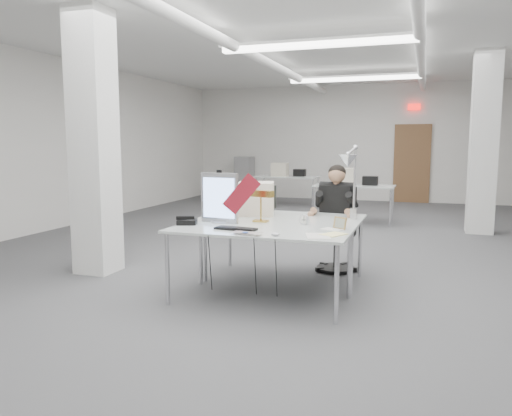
{
  "coord_description": "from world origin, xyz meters",
  "views": [
    {
      "loc": [
        1.54,
        -7.17,
        1.61
      ],
      "look_at": [
        -0.21,
        -2.0,
        0.89
      ],
      "focal_mm": 35.0,
      "sensor_mm": 36.0,
      "label": 1
    }
  ],
  "objects_px": {
    "office_chair": "(336,226)",
    "laptop": "(245,234)",
    "desk_main": "(260,230)",
    "monitor": "(219,198)",
    "bankers_lamp": "(261,206)",
    "seated_person": "(336,201)",
    "desk_phone": "(187,222)",
    "beige_monitor": "(256,199)",
    "architect_lamp": "(351,177)"
  },
  "relations": [
    {
      "from": "desk_main",
      "to": "monitor",
      "type": "distance_m",
      "value": 0.65
    },
    {
      "from": "desk_main",
      "to": "office_chair",
      "type": "distance_m",
      "value": 1.57
    },
    {
      "from": "desk_main",
      "to": "beige_monitor",
      "type": "bearing_deg",
      "value": 111.07
    },
    {
      "from": "laptop",
      "to": "beige_monitor",
      "type": "relative_size",
      "value": 0.7
    },
    {
      "from": "monitor",
      "to": "bankers_lamp",
      "type": "relative_size",
      "value": 1.56
    },
    {
      "from": "seated_person",
      "to": "desk_phone",
      "type": "height_order",
      "value": "seated_person"
    },
    {
      "from": "desk_main",
      "to": "office_chair",
      "type": "height_order",
      "value": "office_chair"
    },
    {
      "from": "office_chair",
      "to": "beige_monitor",
      "type": "height_order",
      "value": "beige_monitor"
    },
    {
      "from": "beige_monitor",
      "to": "desk_main",
      "type": "bearing_deg",
      "value": -84.39
    },
    {
      "from": "desk_main",
      "to": "seated_person",
      "type": "relative_size",
      "value": 1.93
    },
    {
      "from": "desk_main",
      "to": "office_chair",
      "type": "xyz_separation_m",
      "value": [
        0.52,
        1.48,
        -0.17
      ]
    },
    {
      "from": "desk_phone",
      "to": "architect_lamp",
      "type": "bearing_deg",
      "value": 5.05
    },
    {
      "from": "office_chair",
      "to": "seated_person",
      "type": "xyz_separation_m",
      "value": [
        0.0,
        -0.05,
        0.33
      ]
    },
    {
      "from": "desk_main",
      "to": "beige_monitor",
      "type": "height_order",
      "value": "beige_monitor"
    },
    {
      "from": "bankers_lamp",
      "to": "laptop",
      "type": "bearing_deg",
      "value": -64.25
    },
    {
      "from": "desk_phone",
      "to": "beige_monitor",
      "type": "relative_size",
      "value": 0.48
    },
    {
      "from": "monitor",
      "to": "bankers_lamp",
      "type": "height_order",
      "value": "monitor"
    },
    {
      "from": "beige_monitor",
      "to": "laptop",
      "type": "bearing_deg",
      "value": -91.16
    },
    {
      "from": "desk_main",
      "to": "beige_monitor",
      "type": "relative_size",
      "value": 4.36
    },
    {
      "from": "desk_main",
      "to": "seated_person",
      "type": "xyz_separation_m",
      "value": [
        0.52,
        1.43,
        0.16
      ]
    },
    {
      "from": "beige_monitor",
      "to": "architect_lamp",
      "type": "height_order",
      "value": "architect_lamp"
    },
    {
      "from": "laptop",
      "to": "architect_lamp",
      "type": "height_order",
      "value": "architect_lamp"
    },
    {
      "from": "monitor",
      "to": "bankers_lamp",
      "type": "distance_m",
      "value": 0.46
    },
    {
      "from": "office_chair",
      "to": "bankers_lamp",
      "type": "height_order",
      "value": "office_chair"
    },
    {
      "from": "seated_person",
      "to": "desk_phone",
      "type": "bearing_deg",
      "value": -128.52
    },
    {
      "from": "office_chair",
      "to": "seated_person",
      "type": "relative_size",
      "value": 1.23
    },
    {
      "from": "seated_person",
      "to": "monitor",
      "type": "distance_m",
      "value": 1.6
    },
    {
      "from": "desk_phone",
      "to": "beige_monitor",
      "type": "distance_m",
      "value": 1.01
    },
    {
      "from": "beige_monitor",
      "to": "office_chair",
      "type": "bearing_deg",
      "value": 18.84
    },
    {
      "from": "office_chair",
      "to": "monitor",
      "type": "xyz_separation_m",
      "value": [
        -1.06,
        -1.24,
        0.45
      ]
    },
    {
      "from": "desk_main",
      "to": "seated_person",
      "type": "height_order",
      "value": "seated_person"
    },
    {
      "from": "desk_main",
      "to": "laptop",
      "type": "xyz_separation_m",
      "value": [
        -0.01,
        -0.4,
        0.02
      ]
    },
    {
      "from": "laptop",
      "to": "architect_lamp",
      "type": "xyz_separation_m",
      "value": [
        0.81,
        1.1,
        0.47
      ]
    },
    {
      "from": "monitor",
      "to": "laptop",
      "type": "xyz_separation_m",
      "value": [
        0.52,
        -0.63,
        -0.26
      ]
    },
    {
      "from": "office_chair",
      "to": "seated_person",
      "type": "distance_m",
      "value": 0.33
    },
    {
      "from": "seated_person",
      "to": "office_chair",
      "type": "bearing_deg",
      "value": 94.69
    },
    {
      "from": "desk_phone",
      "to": "beige_monitor",
      "type": "xyz_separation_m",
      "value": [
        0.47,
        0.88,
        0.17
      ]
    },
    {
      "from": "laptop",
      "to": "desk_phone",
      "type": "height_order",
      "value": "desk_phone"
    },
    {
      "from": "office_chair",
      "to": "architect_lamp",
      "type": "relative_size",
      "value": 1.18
    },
    {
      "from": "monitor",
      "to": "architect_lamp",
      "type": "xyz_separation_m",
      "value": [
        1.33,
        0.47,
        0.22
      ]
    },
    {
      "from": "desk_main",
      "to": "bankers_lamp",
      "type": "xyz_separation_m",
      "value": [
        -0.13,
        0.42,
        0.18
      ]
    },
    {
      "from": "desk_phone",
      "to": "architect_lamp",
      "type": "distance_m",
      "value": 1.81
    },
    {
      "from": "bankers_lamp",
      "to": "desk_main",
      "type": "bearing_deg",
      "value": -55.06
    },
    {
      "from": "monitor",
      "to": "laptop",
      "type": "height_order",
      "value": "monitor"
    },
    {
      "from": "monitor",
      "to": "beige_monitor",
      "type": "relative_size",
      "value": 1.3
    },
    {
      "from": "office_chair",
      "to": "laptop",
      "type": "relative_size",
      "value": 3.93
    },
    {
      "from": "desk_main",
      "to": "monitor",
      "type": "height_order",
      "value": "monitor"
    },
    {
      "from": "desk_main",
      "to": "office_chair",
      "type": "bearing_deg",
      "value": 70.62
    },
    {
      "from": "seated_person",
      "to": "desk_phone",
      "type": "distance_m",
      "value": 1.95
    },
    {
      "from": "office_chair",
      "to": "desk_phone",
      "type": "bearing_deg",
      "value": -127.53
    }
  ]
}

